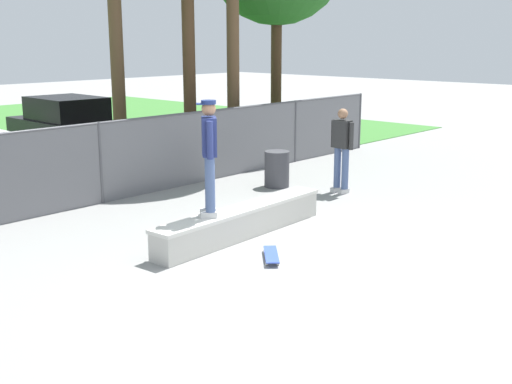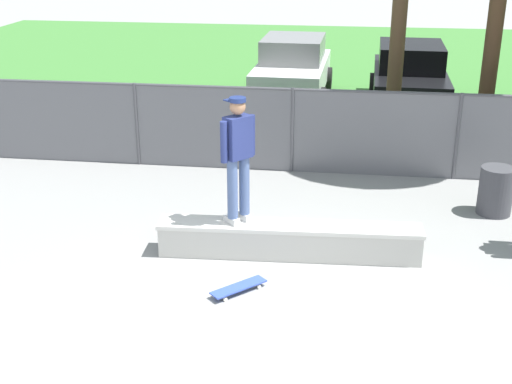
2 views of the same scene
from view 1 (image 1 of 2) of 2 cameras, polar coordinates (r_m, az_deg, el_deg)
name	(u,v)px [view 1 (image 1 of 2)]	position (r m, az deg, el deg)	size (l,w,h in m)	color
ground_plane	(308,262)	(9.77, 4.62, -6.19)	(80.00, 80.00, 0.00)	gray
concrete_ledge	(242,222)	(10.92, -1.23, -2.62)	(3.83, 0.67, 0.50)	#B7B5AD
skateboarder	(209,152)	(10.13, -4.13, 3.50)	(0.44, 0.48, 1.84)	beige
skateboard	(271,255)	(9.85, 1.35, -5.53)	(0.71, 0.71, 0.09)	#334CB2
chainlink_fence	(100,159)	(13.34, -13.53, 2.82)	(18.56, 0.07, 1.66)	#4C4C51
car_black	(70,126)	(19.14, -16.06, 5.57)	(2.11, 4.25, 1.66)	black
bystander	(342,147)	(14.00, 7.56, 3.98)	(0.30, 0.60, 1.82)	beige
trash_bin	(277,169)	(14.55, 1.85, 2.03)	(0.56, 0.56, 0.81)	#3F3F44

